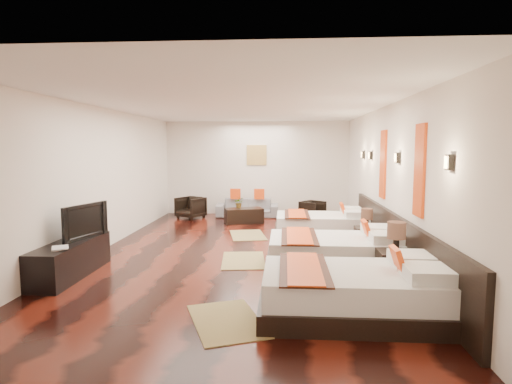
# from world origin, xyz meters

# --- Properties ---
(floor) EXTENTS (5.50, 9.50, 0.01)m
(floor) POSITION_xyz_m (0.00, 0.00, 0.00)
(floor) COLOR black
(floor) RESTS_ON ground
(ceiling) EXTENTS (5.50, 9.50, 0.01)m
(ceiling) POSITION_xyz_m (0.00, 0.00, 2.80)
(ceiling) COLOR white
(ceiling) RESTS_ON floor
(back_wall) EXTENTS (5.50, 0.01, 2.80)m
(back_wall) POSITION_xyz_m (0.00, 4.75, 1.40)
(back_wall) COLOR silver
(back_wall) RESTS_ON floor
(left_wall) EXTENTS (0.01, 9.50, 2.80)m
(left_wall) POSITION_xyz_m (-2.75, 0.00, 1.40)
(left_wall) COLOR silver
(left_wall) RESTS_ON floor
(right_wall) EXTENTS (0.01, 9.50, 2.80)m
(right_wall) POSITION_xyz_m (2.75, 0.00, 1.40)
(right_wall) COLOR silver
(right_wall) RESTS_ON floor
(headboard_panel) EXTENTS (0.08, 6.60, 0.90)m
(headboard_panel) POSITION_xyz_m (2.71, -0.80, 0.45)
(headboard_panel) COLOR black
(headboard_panel) RESTS_ON floor
(bed_near) EXTENTS (2.23, 1.40, 0.85)m
(bed_near) POSITION_xyz_m (1.70, -2.95, 0.29)
(bed_near) COLOR black
(bed_near) RESTS_ON floor
(bed_mid) EXTENTS (2.21, 1.39, 0.84)m
(bed_mid) POSITION_xyz_m (1.70, -1.04, 0.29)
(bed_mid) COLOR black
(bed_mid) RESTS_ON floor
(bed_far) EXTENTS (2.07, 1.30, 0.79)m
(bed_far) POSITION_xyz_m (1.70, 1.52, 0.27)
(bed_far) COLOR black
(bed_far) RESTS_ON floor
(nightstand_a) EXTENTS (0.49, 0.49, 0.96)m
(nightstand_a) POSITION_xyz_m (2.45, -1.89, 0.34)
(nightstand_a) COLOR black
(nightstand_a) RESTS_ON floor
(nightstand_b) EXTENTS (0.43, 0.43, 0.84)m
(nightstand_b) POSITION_xyz_m (2.44, 0.27, 0.30)
(nightstand_b) COLOR black
(nightstand_b) RESTS_ON floor
(jute_mat_near) EXTENTS (1.14, 1.39, 0.01)m
(jute_mat_near) POSITION_xyz_m (0.18, -3.23, 0.01)
(jute_mat_near) COLOR olive
(jute_mat_near) RESTS_ON floor
(jute_mat_mid) EXTENTS (0.87, 1.27, 0.01)m
(jute_mat_mid) POSITION_xyz_m (0.12, -0.58, 0.01)
(jute_mat_mid) COLOR olive
(jute_mat_mid) RESTS_ON floor
(jute_mat_far) EXTENTS (0.98, 1.33, 0.01)m
(jute_mat_far) POSITION_xyz_m (0.00, 1.60, 0.01)
(jute_mat_far) COLOR olive
(jute_mat_far) RESTS_ON floor
(tv_console) EXTENTS (0.50, 1.80, 0.55)m
(tv_console) POSITION_xyz_m (-2.50, -1.67, 0.28)
(tv_console) COLOR black
(tv_console) RESTS_ON floor
(tv) EXTENTS (0.39, 0.98, 0.56)m
(tv) POSITION_xyz_m (-2.45, -1.39, 0.83)
(tv) COLOR black
(tv) RESTS_ON tv_console
(book) EXTENTS (0.34, 0.37, 0.03)m
(book) POSITION_xyz_m (-2.50, -2.19, 0.56)
(book) COLOR black
(book) RESTS_ON tv_console
(figurine) EXTENTS (0.33, 0.33, 0.32)m
(figurine) POSITION_xyz_m (-2.50, -0.87, 0.71)
(figurine) COLOR brown
(figurine) RESTS_ON tv_console
(sofa) EXTENTS (1.81, 0.74, 0.52)m
(sofa) POSITION_xyz_m (-0.24, 4.24, 0.26)
(sofa) COLOR slate
(sofa) RESTS_ON floor
(armchair_left) EXTENTS (0.91, 0.92, 0.62)m
(armchair_left) POSITION_xyz_m (-1.84, 3.82, 0.31)
(armchair_left) COLOR black
(armchair_left) RESTS_ON floor
(armchair_right) EXTENTS (0.81, 0.81, 0.53)m
(armchair_right) POSITION_xyz_m (1.64, 3.85, 0.27)
(armchair_right) COLOR black
(armchair_right) RESTS_ON floor
(coffee_table) EXTENTS (1.11, 0.79, 0.40)m
(coffee_table) POSITION_xyz_m (-0.24, 3.19, 0.20)
(coffee_table) COLOR black
(coffee_table) RESTS_ON floor
(table_plant) EXTENTS (0.29, 0.26, 0.28)m
(table_plant) POSITION_xyz_m (-0.38, 3.26, 0.54)
(table_plant) COLOR #265D1F
(table_plant) RESTS_ON coffee_table
(orange_panel_a) EXTENTS (0.04, 0.40, 1.30)m
(orange_panel_a) POSITION_xyz_m (2.73, -1.90, 1.70)
(orange_panel_a) COLOR #D86014
(orange_panel_a) RESTS_ON right_wall
(orange_panel_b) EXTENTS (0.04, 0.40, 1.30)m
(orange_panel_b) POSITION_xyz_m (2.73, 0.30, 1.70)
(orange_panel_b) COLOR #D86014
(orange_panel_b) RESTS_ON right_wall
(sconce_near) EXTENTS (0.07, 0.12, 0.18)m
(sconce_near) POSITION_xyz_m (2.70, -3.00, 1.85)
(sconce_near) COLOR black
(sconce_near) RESTS_ON right_wall
(sconce_mid) EXTENTS (0.07, 0.12, 0.18)m
(sconce_mid) POSITION_xyz_m (2.70, -0.80, 1.85)
(sconce_mid) COLOR black
(sconce_mid) RESTS_ON right_wall
(sconce_far) EXTENTS (0.07, 0.12, 0.18)m
(sconce_far) POSITION_xyz_m (2.70, 1.40, 1.85)
(sconce_far) COLOR black
(sconce_far) RESTS_ON right_wall
(sconce_lounge) EXTENTS (0.07, 0.12, 0.18)m
(sconce_lounge) POSITION_xyz_m (2.70, 2.30, 1.85)
(sconce_lounge) COLOR black
(sconce_lounge) RESTS_ON right_wall
(gold_artwork) EXTENTS (0.60, 0.04, 0.60)m
(gold_artwork) POSITION_xyz_m (0.00, 4.73, 1.80)
(gold_artwork) COLOR #AD873F
(gold_artwork) RESTS_ON back_wall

